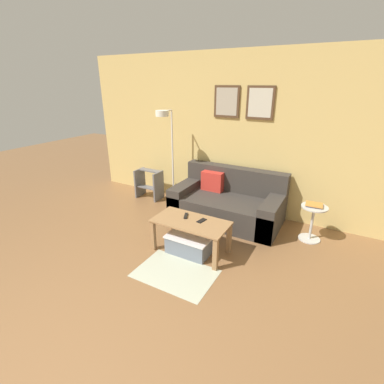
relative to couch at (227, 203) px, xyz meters
name	(u,v)px	position (x,y,z in m)	size (l,w,h in m)	color
wall_back	(231,135)	(-0.18, 0.46, 1.01)	(5.60, 0.09, 2.55)	#D6B76B
area_rug	(175,273)	(0.02, -1.61, -0.27)	(0.92, 0.62, 0.01)	#B2B79E
couch	(227,203)	(0.00, 0.00, 0.00)	(1.70, 0.89, 0.79)	#38332D
coffee_table	(191,227)	(-0.06, -1.10, 0.08)	(0.97, 0.49, 0.44)	#997047
storage_bin	(189,244)	(-0.05, -1.15, -0.15)	(0.58, 0.35, 0.25)	slate
floor_lamp	(167,140)	(-1.13, -0.02, 0.92)	(0.24, 0.49, 1.67)	white
side_table	(312,220)	(1.28, -0.03, 0.04)	(0.35, 0.35, 0.51)	silver
book_stack	(314,205)	(1.26, -0.03, 0.26)	(0.23, 0.19, 0.03)	#335199
remote_control	(186,216)	(-0.17, -1.02, 0.18)	(0.04, 0.15, 0.02)	black
cell_phone	(202,221)	(0.06, -1.03, 0.17)	(0.07, 0.14, 0.01)	black
step_stool	(149,183)	(-1.64, 0.09, 0.02)	(0.47, 0.30, 0.54)	slate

